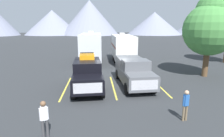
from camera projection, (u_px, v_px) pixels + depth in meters
ground_plane at (112, 83)px, 15.33m from camera, size 240.00×240.00×0.00m
pickup_truck_a at (87, 72)px, 13.88m from camera, size 2.37×5.62×2.59m
pickup_truck_b at (133, 71)px, 14.72m from camera, size 2.40×5.81×2.11m
lot_stripe_a at (66, 88)px, 14.14m from camera, size 0.12×5.50×0.01m
lot_stripe_b at (113, 86)px, 14.43m from camera, size 0.12×5.50×0.01m
lot_stripe_c at (158, 85)px, 14.72m from camera, size 0.12×5.50×0.01m
camper_trailer_a at (91, 46)px, 23.60m from camera, size 2.63×8.61×3.93m
camper_trailer_b at (123, 47)px, 24.05m from camera, size 2.56×8.42×3.70m
person_a at (44, 117)px, 7.59m from camera, size 0.35×0.26×1.65m
person_b at (186, 103)px, 9.05m from camera, size 0.34×0.23×1.57m
tree_a at (211, 25)px, 16.38m from camera, size 4.59×4.59×7.46m
mountain_ridge at (117, 20)px, 98.47m from camera, size 151.09×42.93×17.44m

